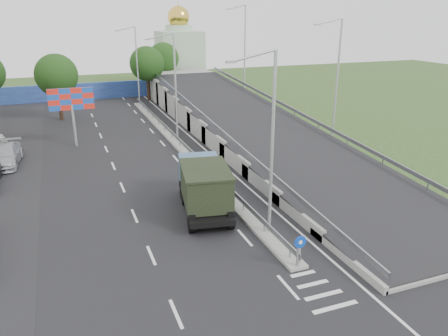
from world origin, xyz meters
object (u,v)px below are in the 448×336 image
lamp_post_mid (173,82)px  lamp_post_far (136,61)px  billboard (72,102)px  dump_truck (204,185)px  sign_bollard (299,251)px  parked_car_d (5,155)px  lamp_post_near (269,136)px  church (180,54)px

lamp_post_mid → lamp_post_far: bearing=90.0°
billboard → dump_truck: billboard is taller
sign_bollard → dump_truck: bearing=104.9°
lamp_post_mid → dump_truck: size_ratio=1.34×
parked_car_d → billboard: bearing=36.0°
lamp_post_near → church: church is taller
sign_bollard → dump_truck: dump_truck is taller
lamp_post_far → parked_car_d: bearing=-124.7°
sign_bollard → parked_car_d: (-14.77, 22.36, -0.22)m
lamp_post_near → lamp_post_mid: bearing=90.0°
dump_truck → lamp_post_near: bearing=-52.1°
lamp_post_near → parked_car_d: 24.29m
church → lamp_post_near: bearing=-100.4°
billboard → church: bearing=59.3°
parked_car_d → dump_truck: bearing=-43.3°
sign_bollard → billboard: bearing=109.2°
lamp_post_mid → parked_car_d: (-14.88, -1.46, -4.99)m
lamp_post_mid → church: size_ratio=0.73×
church → lamp_post_mid: bearing=-106.2°
sign_bollard → parked_car_d: bearing=123.4°
billboard → lamp_post_far: bearing=63.2°
sign_bollard → church: church is taller
church → parked_car_d: size_ratio=2.45×
lamp_post_far → sign_bollard: bearing=-90.1°
lamp_post_near → billboard: bearing=112.5°
parked_car_d → lamp_post_near: bearing=-46.2°
church → dump_truck: 51.27m
dump_truck → billboard: bearing=121.3°
billboard → dump_truck: size_ratio=0.73×
lamp_post_mid → lamp_post_far: 20.00m
lamp_post_far → church: church is taller
billboard → lamp_post_mid: bearing=-12.4°
billboard → parked_car_d: size_ratio=0.98×
sign_bollard → church: 58.84m
dump_truck → parked_car_d: (-12.61, 14.21, -0.93)m
lamp_post_near → billboard: lamp_post_near is taller
sign_bollard → billboard: billboard is taller
lamp_post_mid → billboard: 9.47m
sign_bollard → parked_car_d: sign_bollard is taller
lamp_post_mid → lamp_post_far: same height
billboard → parked_car_d: 7.53m
lamp_post_near → parked_car_d: bearing=128.8°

